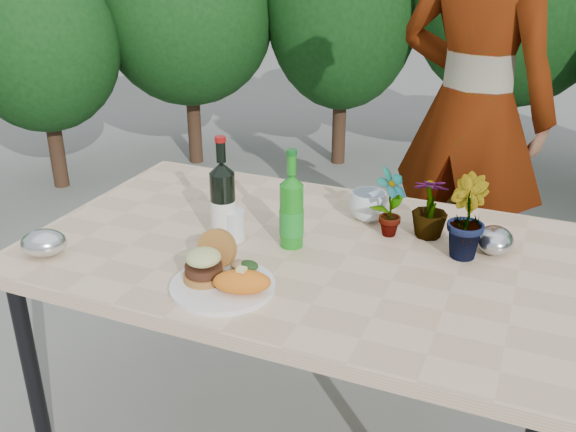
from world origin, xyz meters
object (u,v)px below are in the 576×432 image
at_px(dinner_plate, 223,286).
at_px(wine_bottle, 223,203).
at_px(person, 472,111).
at_px(patio_table, 298,262).

xyz_separation_m(dinner_plate, wine_bottle, (-0.14, 0.27, 0.11)).
distance_m(wine_bottle, person, 1.25).
bearing_deg(patio_table, wine_bottle, -168.91).
relative_size(patio_table, wine_bottle, 4.92).
bearing_deg(dinner_plate, patio_table, 74.02).
xyz_separation_m(patio_table, dinner_plate, (-0.09, -0.31, 0.06)).
distance_m(dinner_plate, person, 1.46).
bearing_deg(patio_table, person, 72.60).
height_order(patio_table, wine_bottle, wine_bottle).
bearing_deg(person, wine_bottle, 79.47).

